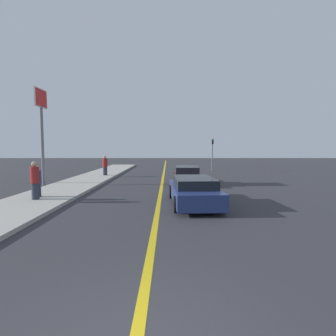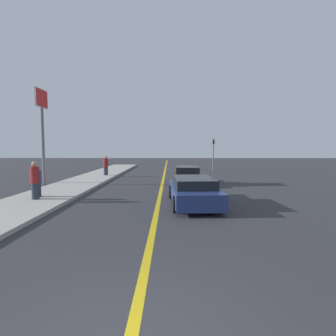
% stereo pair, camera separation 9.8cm
% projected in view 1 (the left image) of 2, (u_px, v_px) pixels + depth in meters
% --- Properties ---
extents(road_center_line, '(0.20, 60.00, 0.01)m').
position_uv_depth(road_center_line, '(163.00, 179.00, 21.12)').
color(road_center_line, gold).
rests_on(road_center_line, ground_plane).
extents(sidewalk_left, '(3.20, 33.72, 0.16)m').
position_uv_depth(sidewalk_left, '(87.00, 180.00, 19.97)').
color(sidewalk_left, '#ADA89E').
rests_on(sidewalk_left, ground_plane).
extents(car_near_right_lane, '(2.20, 4.88, 1.24)m').
position_uv_depth(car_near_right_lane, '(194.00, 191.00, 11.77)').
color(car_near_right_lane, navy).
rests_on(car_near_right_lane, ground_plane).
extents(car_ahead_center, '(2.02, 4.38, 1.25)m').
position_uv_depth(car_ahead_center, '(187.00, 175.00, 18.38)').
color(car_ahead_center, maroon).
rests_on(car_ahead_center, ground_plane).
extents(pedestrian_near_curb, '(0.39, 0.39, 1.77)m').
position_uv_depth(pedestrian_near_curb, '(35.00, 180.00, 12.12)').
color(pedestrian_near_curb, '#282D3D').
rests_on(pedestrian_near_curb, sidewalk_left).
extents(pedestrian_mid_group, '(0.41, 0.41, 1.55)m').
position_uv_depth(pedestrian_mid_group, '(37.00, 181.00, 12.72)').
color(pedestrian_mid_group, '#282D3D').
rests_on(pedestrian_mid_group, sidewalk_left).
extents(pedestrian_far_standing, '(0.42, 0.42, 1.70)m').
position_uv_depth(pedestrian_far_standing, '(105.00, 166.00, 22.70)').
color(pedestrian_far_standing, '#282D3D').
rests_on(pedestrian_far_standing, sidewalk_left).
extents(traffic_light, '(0.18, 0.40, 3.48)m').
position_uv_depth(traffic_light, '(212.00, 151.00, 28.51)').
color(traffic_light, slate).
rests_on(traffic_light, ground_plane).
extents(roadside_sign, '(0.20, 1.63, 6.45)m').
position_uv_depth(roadside_sign, '(41.00, 116.00, 17.47)').
color(roadside_sign, slate).
rests_on(roadside_sign, ground_plane).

